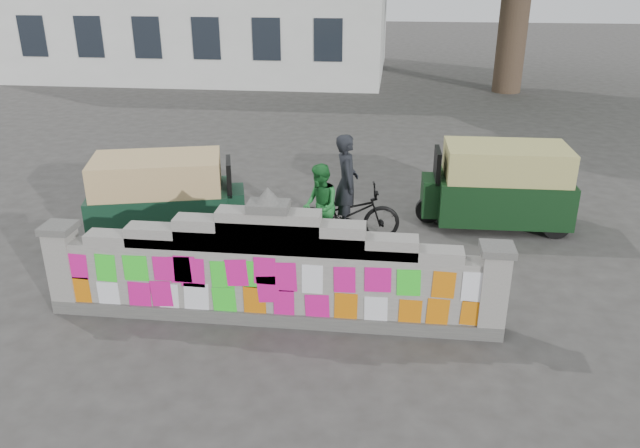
{
  "coord_description": "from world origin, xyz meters",
  "views": [
    {
      "loc": [
        1.58,
        -7.56,
        4.72
      ],
      "look_at": [
        0.57,
        1.0,
        1.1
      ],
      "focal_mm": 35.0,
      "sensor_mm": 36.0,
      "label": 1
    }
  ],
  "objects_px": {
    "rickshaw_left": "(164,197)",
    "rickshaw_right": "(500,185)",
    "cyclist_rider": "(346,195)",
    "pedestrian": "(320,206)",
    "cyclist_bike": "(346,214)"
  },
  "relations": [
    {
      "from": "cyclist_rider",
      "to": "rickshaw_left",
      "type": "relative_size",
      "value": 0.6
    },
    {
      "from": "rickshaw_left",
      "to": "rickshaw_right",
      "type": "xyz_separation_m",
      "value": [
        6.13,
        1.41,
        0.01
      ]
    },
    {
      "from": "cyclist_bike",
      "to": "cyclist_rider",
      "type": "height_order",
      "value": "cyclist_rider"
    },
    {
      "from": "cyclist_bike",
      "to": "pedestrian",
      "type": "distance_m",
      "value": 0.57
    },
    {
      "from": "cyclist_bike",
      "to": "rickshaw_left",
      "type": "bearing_deg",
      "value": 86.6
    },
    {
      "from": "rickshaw_left",
      "to": "rickshaw_right",
      "type": "relative_size",
      "value": 1.02
    },
    {
      "from": "pedestrian",
      "to": "rickshaw_left",
      "type": "xyz_separation_m",
      "value": [
        -2.84,
        -0.05,
        0.06
      ]
    },
    {
      "from": "cyclist_rider",
      "to": "pedestrian",
      "type": "height_order",
      "value": "cyclist_rider"
    },
    {
      "from": "cyclist_bike",
      "to": "rickshaw_right",
      "type": "bearing_deg",
      "value": -78.28
    },
    {
      "from": "rickshaw_right",
      "to": "cyclist_bike",
      "type": "bearing_deg",
      "value": 19.64
    },
    {
      "from": "pedestrian",
      "to": "rickshaw_left",
      "type": "height_order",
      "value": "rickshaw_left"
    },
    {
      "from": "rickshaw_right",
      "to": "cyclist_rider",
      "type": "bearing_deg",
      "value": 19.64
    },
    {
      "from": "pedestrian",
      "to": "rickshaw_right",
      "type": "bearing_deg",
      "value": 91.66
    },
    {
      "from": "cyclist_rider",
      "to": "rickshaw_right",
      "type": "height_order",
      "value": "cyclist_rider"
    },
    {
      "from": "cyclist_bike",
      "to": "rickshaw_right",
      "type": "distance_m",
      "value": 3.06
    }
  ]
}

